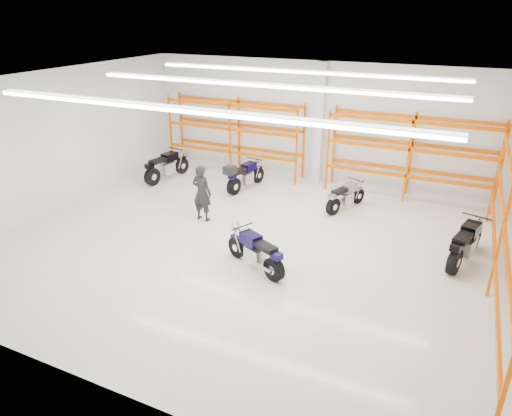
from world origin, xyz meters
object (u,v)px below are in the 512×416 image
at_px(motorcycle_back_a, 165,167).
at_px(standing_man, 202,193).
at_px(structural_column, 319,124).
at_px(motorcycle_back_b, 243,176).
at_px(motorcycle_main, 257,253).
at_px(motorcycle_back_d, 465,245).
at_px(motorcycle_back_c, 345,197).

relative_size(motorcycle_back_a, standing_man, 1.26).
height_order(motorcycle_back_a, structural_column, structural_column).
xyz_separation_m(motorcycle_back_b, standing_man, (-0.02, -2.87, 0.36)).
relative_size(motorcycle_back_a, structural_column, 0.51).
bearing_deg(motorcycle_main, motorcycle_back_d, 28.56).
bearing_deg(standing_man, motorcycle_back_a, -35.69).
height_order(motorcycle_back_d, standing_man, standing_man).
relative_size(motorcycle_back_a, motorcycle_back_c, 1.24).
bearing_deg(standing_man, motorcycle_back_c, -142.75).
relative_size(motorcycle_back_b, structural_column, 0.49).
distance_m(motorcycle_back_a, motorcycle_back_c, 7.12).
xyz_separation_m(motorcycle_back_b, structural_column, (2.16, 2.10, 1.70)).
bearing_deg(motorcycle_back_c, motorcycle_back_b, 176.91).
bearing_deg(motorcycle_back_b, motorcycle_back_c, -3.09).
distance_m(motorcycle_back_a, motorcycle_back_b, 3.27).
xyz_separation_m(standing_man, structural_column, (2.18, 4.96, 1.34)).
xyz_separation_m(motorcycle_back_d, standing_man, (-7.65, -0.53, 0.38)).
bearing_deg(motorcycle_back_d, standing_man, -176.00).
bearing_deg(motorcycle_main, structural_column, 95.45).
height_order(motorcycle_back_a, standing_man, standing_man).
xyz_separation_m(motorcycle_back_b, motorcycle_back_d, (7.63, -2.33, -0.01)).
bearing_deg(motorcycle_back_c, standing_man, -145.66).
bearing_deg(motorcycle_back_c, motorcycle_back_d, -29.48).
distance_m(motorcycle_main, motorcycle_back_a, 7.66).
distance_m(motorcycle_back_a, standing_man, 4.15).
bearing_deg(motorcycle_main, standing_man, 144.00).
distance_m(motorcycle_back_c, structural_column, 3.39).
bearing_deg(motorcycle_back_b, motorcycle_main, -60.17).
relative_size(motorcycle_back_c, structural_column, 0.41).
bearing_deg(motorcycle_back_b, standing_man, -90.42).
bearing_deg(standing_man, motorcycle_back_d, -173.09).
bearing_deg(structural_column, motorcycle_back_d, -39.03).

